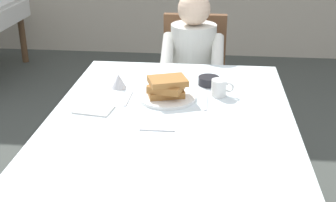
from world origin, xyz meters
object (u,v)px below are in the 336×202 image
breakfast_stack (166,87)px  knife_right_of_plate (206,102)px  diner_person (193,62)px  cup_coffee (219,88)px  fork_left_of_plate (128,99)px  plate_breakfast (167,97)px  chair_diner (193,73)px  spoon_near_edge (157,130)px  syrup_pitcher (119,81)px  dining_table_main (171,134)px  bowl_butter (209,81)px

breakfast_stack → knife_right_of_plate: breakfast_stack is taller
diner_person → knife_right_of_plate: size_ratio=5.60×
cup_coffee → fork_left_of_plate: 0.45m
breakfast_stack → plate_breakfast: bearing=21.8°
chair_diner → spoon_near_edge: chair_diner is taller
syrup_pitcher → chair_diner: bearing=67.4°
cup_coffee → fork_left_of_plate: cup_coffee is taller
chair_diner → cup_coffee: bearing=100.5°
diner_person → syrup_pitcher: bearing=63.0°
dining_table_main → bowl_butter: bearing=68.7°
knife_right_of_plate → spoon_near_edge: same height
dining_table_main → fork_left_of_plate: bearing=141.7°
diner_person → syrup_pitcher: 0.78m
plate_breakfast → spoon_near_edge: size_ratio=1.87×
dining_table_main → breakfast_stack: 0.25m
dining_table_main → diner_person: size_ratio=1.36×
dining_table_main → diner_person: (0.05, 1.01, 0.02)m
breakfast_stack → syrup_pitcher: (-0.26, 0.12, -0.03)m
cup_coffee → knife_right_of_plate: (-0.06, -0.09, -0.04)m
knife_right_of_plate → spoon_near_edge: (-0.20, -0.32, 0.00)m
syrup_pitcher → spoon_near_edge: syrup_pitcher is taller
knife_right_of_plate → diner_person: bearing=7.3°
diner_person → knife_right_of_plate: diner_person is taller
cup_coffee → spoon_near_edge: size_ratio=0.75×
breakfast_stack → syrup_pitcher: size_ratio=2.74×
bowl_butter → spoon_near_edge: (-0.21, -0.55, -0.02)m
plate_breakfast → bowl_butter: size_ratio=2.55×
diner_person → chair_diner: bearing=-90.0°
cup_coffee → fork_left_of_plate: (-0.44, -0.09, -0.04)m
chair_diner → knife_right_of_plate: (0.10, -0.99, 0.21)m
diner_person → knife_right_of_plate: 0.84m
diner_person → bowl_butter: 0.62m
spoon_near_edge → plate_breakfast: bearing=88.4°
plate_breakfast → fork_left_of_plate: (-0.19, -0.02, -0.01)m
syrup_pitcher → fork_left_of_plate: bearing=-62.2°
chair_diner → spoon_near_edge: 1.33m
chair_diner → syrup_pitcher: bearing=67.4°
bowl_butter → fork_left_of_plate: size_ratio=0.61×
bowl_butter → dining_table_main: bearing=-111.3°
plate_breakfast → syrup_pitcher: 0.29m
diner_person → cup_coffee: 0.77m
plate_breakfast → dining_table_main: bearing=-79.3°
chair_diner → breakfast_stack: bearing=84.7°
dining_table_main → cup_coffee: 0.37m
syrup_pitcher → knife_right_of_plate: bearing=-17.5°
cup_coffee → spoon_near_edge: (-0.26, -0.41, -0.04)m
dining_table_main → knife_right_of_plate: size_ratio=7.62×
chair_diner → fork_left_of_plate: bearing=74.4°
chair_diner → knife_right_of_plate: 1.02m
chair_diner → knife_right_of_plate: bearing=96.0°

